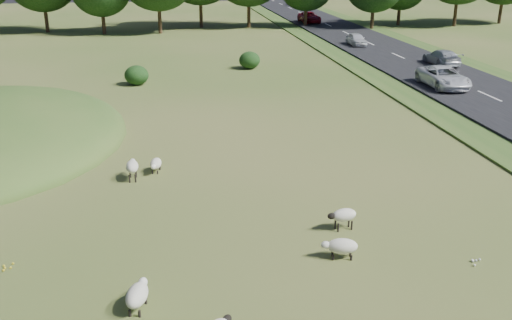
{
  "coord_description": "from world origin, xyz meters",
  "views": [
    {
      "loc": [
        -1.64,
        -18.9,
        9.54
      ],
      "look_at": [
        2.0,
        4.0,
        1.0
      ],
      "focal_mm": 40.0,
      "sensor_mm": 36.0,
      "label": 1
    }
  ],
  "objects_px": {
    "car_2": "(356,39)",
    "car_5": "(442,57)",
    "sheep_1": "(132,166)",
    "sheep_0": "(137,294)",
    "car_3": "(309,17)",
    "sheep_2": "(341,246)",
    "sheep_3": "(156,164)",
    "car_0": "(294,2)",
    "sheep_5": "(343,215)",
    "car_1": "(443,77)"
  },
  "relations": [
    {
      "from": "car_0",
      "to": "car_3",
      "type": "distance_m",
      "value": 27.02
    },
    {
      "from": "sheep_0",
      "to": "car_2",
      "type": "bearing_deg",
      "value": -11.27
    },
    {
      "from": "sheep_5",
      "to": "car_1",
      "type": "distance_m",
      "value": 24.37
    },
    {
      "from": "sheep_1",
      "to": "car_1",
      "type": "xyz_separation_m",
      "value": [
        21.45,
        14.05,
        0.35
      ]
    },
    {
      "from": "sheep_3",
      "to": "sheep_5",
      "type": "relative_size",
      "value": 1.0
    },
    {
      "from": "car_0",
      "to": "car_3",
      "type": "xyz_separation_m",
      "value": [
        -3.8,
        -26.75,
        0.1
      ]
    },
    {
      "from": "sheep_0",
      "to": "sheep_2",
      "type": "bearing_deg",
      "value": -59.74
    },
    {
      "from": "car_0",
      "to": "car_1",
      "type": "distance_m",
      "value": 66.56
    },
    {
      "from": "sheep_3",
      "to": "car_2",
      "type": "bearing_deg",
      "value": 159.66
    },
    {
      "from": "sheep_3",
      "to": "car_5",
      "type": "relative_size",
      "value": 0.26
    },
    {
      "from": "sheep_0",
      "to": "car_3",
      "type": "bearing_deg",
      "value": -3.82
    },
    {
      "from": "car_2",
      "to": "car_5",
      "type": "relative_size",
      "value": 0.81
    },
    {
      "from": "car_1",
      "to": "car_2",
      "type": "distance_m",
      "value": 19.6
    },
    {
      "from": "sheep_5",
      "to": "car_2",
      "type": "bearing_deg",
      "value": -118.55
    },
    {
      "from": "sheep_5",
      "to": "sheep_3",
      "type": "bearing_deg",
      "value": -54.97
    },
    {
      "from": "car_2",
      "to": "car_3",
      "type": "distance_m",
      "value": 20.1
    },
    {
      "from": "sheep_1",
      "to": "car_2",
      "type": "height_order",
      "value": "car_2"
    },
    {
      "from": "sheep_2",
      "to": "car_3",
      "type": "bearing_deg",
      "value": -92.45
    },
    {
      "from": "sheep_2",
      "to": "sheep_3",
      "type": "distance_m",
      "value": 10.71
    },
    {
      "from": "car_3",
      "to": "car_5",
      "type": "bearing_deg",
      "value": -83.16
    },
    {
      "from": "sheep_3",
      "to": "car_5",
      "type": "distance_m",
      "value": 32.28
    },
    {
      "from": "car_0",
      "to": "car_2",
      "type": "xyz_separation_m",
      "value": [
        -3.8,
        -46.85,
        0.02
      ]
    },
    {
      "from": "sheep_3",
      "to": "sheep_5",
      "type": "bearing_deg",
      "value": 56.08
    },
    {
      "from": "sheep_1",
      "to": "car_5",
      "type": "bearing_deg",
      "value": -48.83
    },
    {
      "from": "sheep_2",
      "to": "car_0",
      "type": "bearing_deg",
      "value": -90.95
    },
    {
      "from": "sheep_0",
      "to": "sheep_1",
      "type": "relative_size",
      "value": 1.12
    },
    {
      "from": "sheep_2",
      "to": "sheep_0",
      "type": "bearing_deg",
      "value": 26.58
    },
    {
      "from": "sheep_5",
      "to": "car_3",
      "type": "height_order",
      "value": "car_3"
    },
    {
      "from": "sheep_3",
      "to": "sheep_5",
      "type": "height_order",
      "value": "sheep_5"
    },
    {
      "from": "sheep_5",
      "to": "car_2",
      "type": "distance_m",
      "value": 42.04
    },
    {
      "from": "sheep_5",
      "to": "car_5",
      "type": "height_order",
      "value": "car_5"
    },
    {
      "from": "car_1",
      "to": "car_5",
      "type": "height_order",
      "value": "car_1"
    },
    {
      "from": "car_1",
      "to": "car_3",
      "type": "relative_size",
      "value": 1.01
    },
    {
      "from": "sheep_1",
      "to": "sheep_2",
      "type": "relative_size",
      "value": 0.97
    },
    {
      "from": "car_5",
      "to": "car_1",
      "type": "bearing_deg",
      "value": 64.61
    },
    {
      "from": "car_2",
      "to": "car_5",
      "type": "distance_m",
      "value": 12.2
    },
    {
      "from": "sheep_0",
      "to": "car_2",
      "type": "xyz_separation_m",
      "value": [
        20.88,
        43.57,
        0.39
      ]
    },
    {
      "from": "sheep_1",
      "to": "sheep_3",
      "type": "distance_m",
      "value": 1.27
    },
    {
      "from": "sheep_1",
      "to": "car_5",
      "type": "distance_m",
      "value": 33.53
    },
    {
      "from": "car_3",
      "to": "car_2",
      "type": "bearing_deg",
      "value": -90.0
    },
    {
      "from": "car_2",
      "to": "car_3",
      "type": "relative_size",
      "value": 0.71
    },
    {
      "from": "sheep_5",
      "to": "car_0",
      "type": "xyz_separation_m",
      "value": [
        17.51,
        86.6,
        0.29
      ]
    },
    {
      "from": "sheep_1",
      "to": "car_0",
      "type": "distance_m",
      "value": 84.37
    },
    {
      "from": "sheep_2",
      "to": "car_2",
      "type": "height_order",
      "value": "car_2"
    },
    {
      "from": "sheep_5",
      "to": "car_1",
      "type": "relative_size",
      "value": 0.23
    },
    {
      "from": "sheep_3",
      "to": "car_1",
      "type": "bearing_deg",
      "value": 134.56
    },
    {
      "from": "sheep_1",
      "to": "car_0",
      "type": "relative_size",
      "value": 0.29
    },
    {
      "from": "car_2",
      "to": "car_0",
      "type": "bearing_deg",
      "value": 85.36
    },
    {
      "from": "sheep_0",
      "to": "car_3",
      "type": "relative_size",
      "value": 0.27
    },
    {
      "from": "car_3",
      "to": "sheep_1",
      "type": "bearing_deg",
      "value": -111.76
    }
  ]
}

